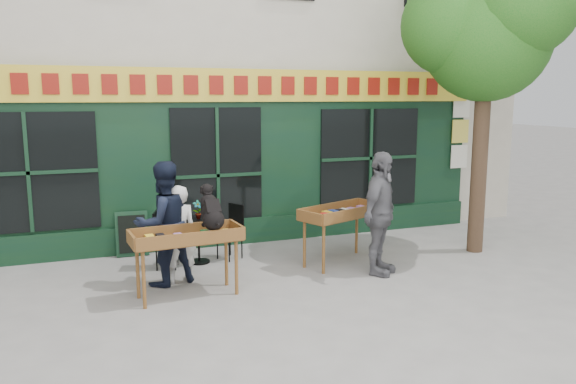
# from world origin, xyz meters

# --- Properties ---
(ground) EXTENTS (80.00, 80.00, 0.00)m
(ground) POSITION_xyz_m (0.00, 0.00, 0.00)
(ground) COLOR slate
(ground) RESTS_ON ground
(building) EXTENTS (14.00, 7.26, 10.00)m
(building) POSITION_xyz_m (0.00, 5.97, 4.97)
(building) COLOR beige
(building) RESTS_ON ground
(street_tree) EXTENTS (3.05, 2.90, 5.60)m
(street_tree) POSITION_xyz_m (4.34, 0.36, 4.11)
(street_tree) COLOR #382619
(street_tree) RESTS_ON ground
(book_cart_center) EXTENTS (1.54, 0.73, 0.99)m
(book_cart_center) POSITION_xyz_m (-1.06, -0.20, 0.82)
(book_cart_center) COLOR brown
(book_cart_center) RESTS_ON ground
(dog) EXTENTS (0.39, 0.62, 0.60)m
(dog) POSITION_xyz_m (-0.71, -0.25, 1.29)
(dog) COLOR black
(dog) RESTS_ON book_cart_center
(woman) EXTENTS (0.57, 0.40, 1.50)m
(woman) POSITION_xyz_m (-1.06, 0.45, 0.75)
(woman) COLOR silver
(woman) RESTS_ON ground
(book_cart_right) EXTENTS (1.62, 1.12, 0.99)m
(book_cart_right) POSITION_xyz_m (1.68, 0.50, 0.82)
(book_cart_right) COLOR brown
(book_cart_right) RESTS_ON ground
(man_right) EXTENTS (1.18, 1.12, 1.96)m
(man_right) POSITION_xyz_m (1.98, -0.25, 0.98)
(man_right) COLOR #55555A
(man_right) RESTS_ON ground
(bistro_table) EXTENTS (0.60, 0.60, 0.76)m
(bistro_table) POSITION_xyz_m (-0.58, 1.35, 0.54)
(bistro_table) COLOR black
(bistro_table) RESTS_ON ground
(bistro_chair_left) EXTENTS (0.45, 0.45, 0.95)m
(bistro_chair_left) POSITION_xyz_m (-1.22, 1.28, 0.56)
(bistro_chair_left) COLOR black
(bistro_chair_left) RESTS_ON ground
(bistro_chair_right) EXTENTS (0.49, 0.49, 0.95)m
(bistro_chair_right) POSITION_xyz_m (0.05, 1.45, 0.56)
(bistro_chair_right) COLOR black
(bistro_chair_right) RESTS_ON ground
(potted_plant) EXTENTS (0.17, 0.12, 0.32)m
(potted_plant) POSITION_xyz_m (-0.58, 1.35, 0.92)
(potted_plant) COLOR gray
(potted_plant) RESTS_ON bistro_table
(man_left) EXTENTS (1.08, 0.95, 1.87)m
(man_left) POSITION_xyz_m (-1.28, 0.45, 0.93)
(man_left) COLOR black
(man_left) RESTS_ON ground
(chalkboard) EXTENTS (0.57, 0.22, 0.79)m
(chalkboard) POSITION_xyz_m (-1.60, 2.19, 0.40)
(chalkboard) COLOR black
(chalkboard) RESTS_ON ground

